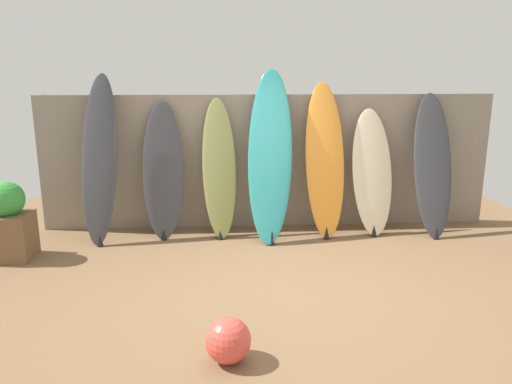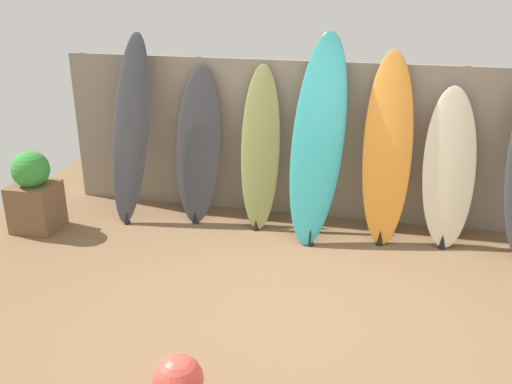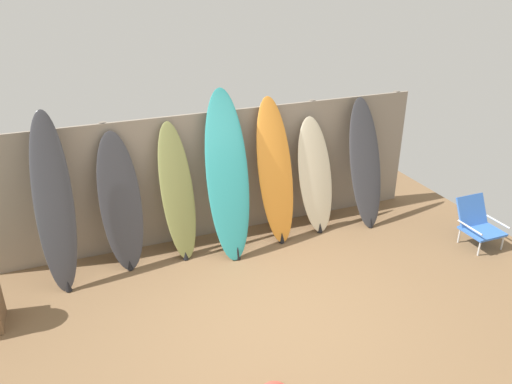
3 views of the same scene
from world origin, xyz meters
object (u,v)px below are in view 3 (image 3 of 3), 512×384
Objects in this scene: surfboard_teal_3 at (228,177)px; surfboard_charcoal_6 at (365,164)px; surfboard_orange_4 at (275,172)px; surfboard_olive_2 at (177,193)px; beach_chair at (477,222)px; surfboard_charcoal_1 at (121,203)px; surfboard_cream_5 at (315,176)px; surfboard_charcoal_0 at (54,204)px.

surfboard_charcoal_6 is (2.12, 0.03, -0.16)m from surfboard_teal_3.
surfboard_orange_4 is (0.72, 0.09, -0.08)m from surfboard_teal_3.
surfboard_olive_2 is 4.12m from beach_chair.
surfboard_charcoal_1 is 2.08m from surfboard_orange_4.
surfboard_cream_5 is at bearing 163.68° from beach_chair.
beach_chair is at bearing -47.01° from surfboard_charcoal_6.
surfboard_charcoal_1 is at bearing 178.49° from surfboard_orange_4.
surfboard_olive_2 is 1.36m from surfboard_orange_4.
beach_chair is (1.10, -1.18, -0.58)m from surfboard_charcoal_6.
surfboard_olive_2 is 0.90× the size of surfboard_orange_4.
surfboard_teal_3 is at bearing -6.09° from surfboard_charcoal_1.
surfboard_teal_3 is (0.64, -0.13, 0.18)m from surfboard_olive_2.
surfboard_charcoal_1 is 1.38m from surfboard_teal_3.
surfboard_charcoal_0 is 1.06× the size of surfboard_orange_4.
surfboard_teal_3 reaches higher than surfboard_charcoal_6.
surfboard_charcoal_0 reaches higher than surfboard_olive_2.
surfboard_teal_3 is at bearing -175.23° from surfboard_cream_5.
surfboard_cream_5 is at bearing 2.05° from surfboard_orange_4.
surfboard_charcoal_0 is 1.21× the size of surfboard_charcoal_1.
surfboard_olive_2 is at bearing 178.28° from surfboard_orange_4.
surfboard_charcoal_6 is at bearing -2.15° from surfboard_olive_2.
surfboard_charcoal_6 is at bearing 150.81° from beach_chair.
surfboard_charcoal_6 is (2.77, -0.10, 0.03)m from surfboard_olive_2.
surfboard_orange_4 reaches higher than surfboard_olive_2.
surfboard_orange_4 is at bearing -177.95° from surfboard_cream_5.
surfboard_charcoal_0 is at bearing 179.96° from surfboard_charcoal_6.
surfboard_teal_3 reaches higher than surfboard_charcoal_0.
surfboard_charcoal_6 reaches higher than surfboard_olive_2.
surfboard_cream_5 is at bearing 173.63° from surfboard_charcoal_6.
surfboard_teal_3 reaches higher than surfboard_charcoal_1.
surfboard_charcoal_1 is 3.49m from surfboard_charcoal_6.
surfboard_orange_4 reaches higher than beach_chair.
surfboard_charcoal_0 is 1.28× the size of surfboard_cream_5.
surfboard_orange_4 is at bearing -1.51° from surfboard_charcoal_1.
surfboard_charcoal_1 is 2.71× the size of beach_chair.
surfboard_orange_4 is at bearing 171.39° from beach_chair.
surfboard_olive_2 is 2.77m from surfboard_charcoal_6.
surfboard_charcoal_0 is 0.79m from surfboard_charcoal_1.
surfboard_charcoal_1 is 0.95× the size of surfboard_charcoal_6.
surfboard_charcoal_1 is 1.06× the size of surfboard_cream_5.
surfboard_olive_2 is at bearing 179.48° from surfboard_cream_5.
surfboard_charcoal_1 is 0.72m from surfboard_olive_2.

